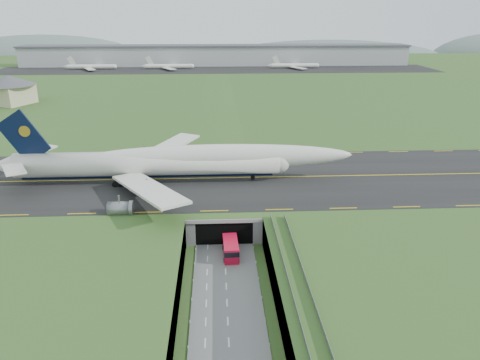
{
  "coord_description": "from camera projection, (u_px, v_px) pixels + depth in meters",
  "views": [
    {
      "loc": [
        -1.29,
        -79.96,
        46.42
      ],
      "look_at": [
        3.91,
        20.0,
        10.2
      ],
      "focal_mm": 35.0,
      "sensor_mm": 36.0,
      "label": 1
    }
  ],
  "objects": [
    {
      "name": "jumbo_jet",
      "position": [
        174.0,
        162.0,
        115.88
      ],
      "size": [
        89.68,
        58.64,
        19.39
      ],
      "rotation": [
        0.0,
        0.0,
        0.0
      ],
      "color": "silver",
      "rests_on": "ground"
    },
    {
      "name": "ground",
      "position": [
        225.0,
        264.0,
        90.95
      ],
      "size": [
        900.0,
        900.0,
        0.0
      ],
      "primitive_type": "plane",
      "color": "#2D5221",
      "rests_on": "ground"
    },
    {
      "name": "tunnel_portal",
      "position": [
        223.0,
        214.0,
        105.51
      ],
      "size": [
        17.0,
        22.3,
        6.0
      ],
      "color": "gray",
      "rests_on": "ground"
    },
    {
      "name": "cargo_terminal",
      "position": [
        216.0,
        55.0,
        367.36
      ],
      "size": [
        320.0,
        67.0,
        15.6
      ],
      "color": "#B2B2B2",
      "rests_on": "ground"
    },
    {
      "name": "shuttle_tram",
      "position": [
        231.0,
        248.0,
        93.45
      ],
      "size": [
        3.22,
        7.95,
        3.2
      ],
      "rotation": [
        0.0,
        0.0,
        0.03
      ],
      "color": "red",
      "rests_on": "ground"
    },
    {
      "name": "service_building",
      "position": [
        9.0,
        87.0,
        213.04
      ],
      "size": [
        31.76,
        31.76,
        13.12
      ],
      "rotation": [
        0.0,
        0.0,
        -0.42
      ],
      "color": "#C3B98C",
      "rests_on": "ground"
    },
    {
      "name": "distant_hills",
      "position": [
        277.0,
        61.0,
        499.25
      ],
      "size": [
        700.0,
        91.0,
        60.0
      ],
      "color": "slate",
      "rests_on": "ground"
    },
    {
      "name": "trench_road",
      "position": [
        226.0,
        285.0,
        83.87
      ],
      "size": [
        12.0,
        75.0,
        0.2
      ],
      "primitive_type": "cube",
      "color": "slate",
      "rests_on": "ground"
    },
    {
      "name": "taxiway",
      "position": [
        222.0,
        178.0,
        119.87
      ],
      "size": [
        800.0,
        44.0,
        0.18
      ],
      "primitive_type": "cube",
      "color": "black",
      "rests_on": "airfield_deck"
    },
    {
      "name": "guideway",
      "position": [
        299.0,
        295.0,
        71.73
      ],
      "size": [
        3.0,
        53.0,
        7.05
      ],
      "color": "#A8A8A3",
      "rests_on": "ground"
    },
    {
      "name": "airfield_deck",
      "position": [
        225.0,
        251.0,
        89.93
      ],
      "size": [
        800.0,
        800.0,
        6.0
      ],
      "primitive_type": "cube",
      "color": "gray",
      "rests_on": "ground"
    }
  ]
}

